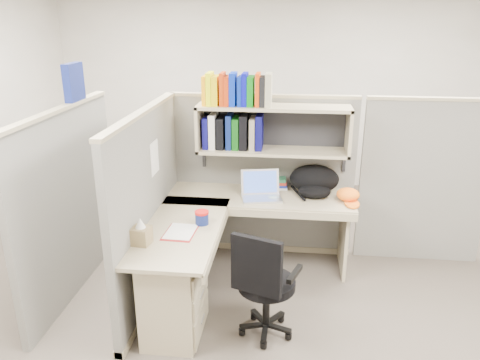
# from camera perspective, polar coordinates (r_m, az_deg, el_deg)

# --- Properties ---
(ground) EXTENTS (6.00, 6.00, 0.00)m
(ground) POSITION_cam_1_polar(r_m,az_deg,el_deg) (4.23, 1.74, -14.04)
(ground) COLOR #3C362E
(ground) RESTS_ON ground
(room_shell) EXTENTS (6.00, 6.00, 6.00)m
(room_shell) POSITION_cam_1_polar(r_m,az_deg,el_deg) (3.59, 2.00, 8.01)
(room_shell) COLOR #A8A297
(room_shell) RESTS_ON ground
(cubicle) EXTENTS (3.79, 1.84, 1.95)m
(cubicle) POSITION_cam_1_polar(r_m,az_deg,el_deg) (4.26, -2.54, -0.07)
(cubicle) COLOR slate
(cubicle) RESTS_ON ground
(desk) EXTENTS (1.74, 1.75, 0.73)m
(desk) POSITION_cam_1_polar(r_m,az_deg,el_deg) (3.80, -4.80, -10.47)
(desk) COLOR tan
(desk) RESTS_ON ground
(laptop) EXTENTS (0.42, 0.42, 0.26)m
(laptop) POSITION_cam_1_polar(r_m,az_deg,el_deg) (4.27, 2.68, -0.74)
(laptop) COLOR silver
(laptop) RESTS_ON desk
(backpack) EXTENTS (0.47, 0.37, 0.27)m
(backpack) POSITION_cam_1_polar(r_m,az_deg,el_deg) (4.42, 9.06, -0.14)
(backpack) COLOR black
(backpack) RESTS_ON desk
(orange_cap) EXTENTS (0.26, 0.29, 0.11)m
(orange_cap) POSITION_cam_1_polar(r_m,az_deg,el_deg) (4.38, 13.04, -1.73)
(orange_cap) COLOR orange
(orange_cap) RESTS_ON desk
(snack_canister) EXTENTS (0.11, 0.11, 0.11)m
(snack_canister) POSITION_cam_1_polar(r_m,az_deg,el_deg) (3.80, -4.67, -4.56)
(snack_canister) COLOR navy
(snack_canister) RESTS_ON desk
(tissue_box) EXTENTS (0.15, 0.15, 0.21)m
(tissue_box) POSITION_cam_1_polar(r_m,az_deg,el_deg) (3.54, -12.00, -6.10)
(tissue_box) COLOR #8B774F
(tissue_box) RESTS_ON desk
(mouse) EXTENTS (0.11, 0.09, 0.04)m
(mouse) POSITION_cam_1_polar(r_m,az_deg,el_deg) (4.31, 4.08, -2.12)
(mouse) COLOR #85A6BD
(mouse) RESTS_ON desk
(paper_cup) EXTENTS (0.07, 0.07, 0.09)m
(paper_cup) POSITION_cam_1_polar(r_m,az_deg,el_deg) (4.56, 2.32, -0.52)
(paper_cup) COLOR silver
(paper_cup) RESTS_ON desk
(book_stack) EXTENTS (0.16, 0.21, 0.10)m
(book_stack) POSITION_cam_1_polar(r_m,az_deg,el_deg) (4.61, 4.83, -0.27)
(book_stack) COLOR slate
(book_stack) RESTS_ON desk
(loose_paper) EXTENTS (0.23, 0.30, 0.00)m
(loose_paper) POSITION_cam_1_polar(r_m,az_deg,el_deg) (3.71, -7.26, -6.24)
(loose_paper) COLOR silver
(loose_paper) RESTS_ON desk
(task_chair) EXTENTS (0.52, 0.48, 0.91)m
(task_chair) POSITION_cam_1_polar(r_m,az_deg,el_deg) (3.61, 2.98, -14.41)
(task_chair) COLOR black
(task_chair) RESTS_ON ground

